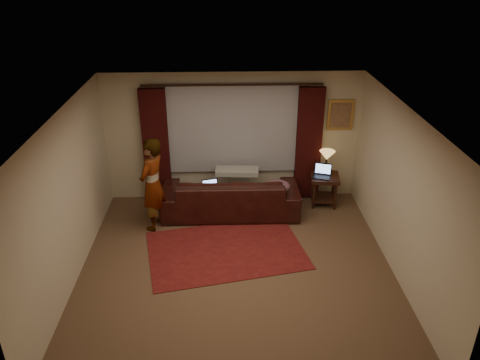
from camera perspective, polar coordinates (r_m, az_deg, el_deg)
The scene contains 20 objects.
floor at distance 7.70m, azimuth -0.43°, elevation -10.73°, with size 5.00×5.00×0.01m, color brown.
ceiling at distance 6.47m, azimuth -0.51°, elevation 8.01°, with size 5.00×5.00×0.02m, color silver.
wall_back at distance 9.27m, azimuth -0.91°, elevation 5.22°, with size 5.00×0.02×2.60m, color beige.
wall_front at distance 4.94m, azimuth 0.41°, elevation -16.09°, with size 5.00×0.02×2.60m, color beige.
wall_left at distance 7.37m, azimuth -20.30°, elevation -2.36°, with size 0.02×5.00×2.60m, color beige.
wall_right at distance 7.48m, azimuth 19.06°, elevation -1.71°, with size 0.02×5.00×2.60m, color beige.
sheer_curtain at distance 9.14m, azimuth -0.91°, elevation 6.25°, with size 2.50×0.05×1.80m, color #97979E.
drape_left at distance 9.30m, azimuth -10.19°, elevation 4.08°, with size 0.50×0.14×2.30m, color black.
drape_right at distance 9.36m, azimuth 8.36°, elevation 4.35°, with size 0.50×0.14×2.30m, color black.
curtain_rod at distance 8.83m, azimuth -0.95°, elevation 11.51°, with size 0.04×0.04×3.40m, color black.
picture_frame at distance 9.36m, azimuth 12.15°, elevation 7.77°, with size 0.50×0.04×0.60m, color #C18D41.
sofa at distance 8.94m, azimuth -1.19°, elevation -1.03°, with size 2.62×1.13×1.06m, color black.
throw_blanket at distance 8.94m, azimuth -0.37°, elevation 2.70°, with size 0.83×0.33×0.10m, color gray.
clothing_pile at distance 8.80m, azimuth 4.50°, elevation -0.82°, with size 0.50×0.39×0.21m, color brown.
laptop_sofa at distance 8.75m, azimuth -3.50°, elevation -0.91°, with size 0.30×0.33×0.22m, color black, non-canonical shape.
area_rug at distance 8.10m, azimuth -1.73°, elevation -8.52°, with size 2.60×1.73×0.01m, color maroon.
end_table at distance 9.50m, azimuth 10.18°, elevation -1.20°, with size 0.54×0.54×0.63m, color black.
tiffany_lamp at distance 9.35m, azimuth 10.49°, elevation 2.12°, with size 0.30×0.30×0.49m, color olive, non-canonical shape.
laptop_table at distance 9.24m, azimuth 9.99°, elevation 1.03°, with size 0.34×0.37×0.24m, color black, non-canonical shape.
person at distance 8.46m, azimuth -10.59°, elevation -0.56°, with size 0.51×0.51×1.74m, color gray.
Camera 1 is at (-0.17, -6.15, 4.63)m, focal length 35.00 mm.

